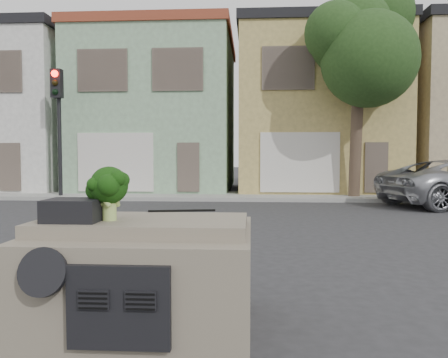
{
  "coord_description": "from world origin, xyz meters",
  "views": [
    {
      "loc": [
        1.0,
        -7.14,
        1.7
      ],
      "look_at": [
        0.53,
        0.5,
        1.3
      ],
      "focal_mm": 35.0,
      "sensor_mm": 36.0,
      "label": 1
    }
  ],
  "objects": [
    {
      "name": "ground_plane",
      "position": [
        0.0,
        0.0,
        0.0
      ],
      "size": [
        120.0,
        120.0,
        0.0
      ],
      "primitive_type": "plane",
      "color": "#303033",
      "rests_on": "ground"
    },
    {
      "name": "sidewalk",
      "position": [
        0.0,
        10.5,
        0.07
      ],
      "size": [
        40.0,
        3.0,
        0.15
      ],
      "primitive_type": "cube",
      "color": "gray",
      "rests_on": "ground"
    },
    {
      "name": "townhouse_white",
      "position": [
        -11.0,
        14.5,
        3.77
      ],
      "size": [
        7.2,
        8.2,
        7.55
      ],
      "primitive_type": "cube",
      "color": "silver",
      "rests_on": "ground"
    },
    {
      "name": "townhouse_mint",
      "position": [
        -3.5,
        14.5,
        3.77
      ],
      "size": [
        7.2,
        8.2,
        7.55
      ],
      "primitive_type": "cube",
      "color": "#86AA85",
      "rests_on": "ground"
    },
    {
      "name": "townhouse_tan",
      "position": [
        4.0,
        14.5,
        3.77
      ],
      "size": [
        7.2,
        8.2,
        7.55
      ],
      "primitive_type": "cube",
      "color": "tan",
      "rests_on": "ground"
    },
    {
      "name": "traffic_signal",
      "position": [
        -6.5,
        9.5,
        2.55
      ],
      "size": [
        0.4,
        0.4,
        5.1
      ],
      "primitive_type": "cube",
      "color": "black",
      "rests_on": "ground"
    },
    {
      "name": "tree_near",
      "position": [
        5.0,
        9.8,
        4.25
      ],
      "size": [
        4.4,
        4.0,
        8.5
      ],
      "primitive_type": "cube",
      "color": "#244119",
      "rests_on": "ground"
    },
    {
      "name": "car_dashboard",
      "position": [
        0.0,
        -3.0,
        0.56
      ],
      "size": [
        2.0,
        1.8,
        1.12
      ],
      "primitive_type": "cube",
      "color": "#786E5C",
      "rests_on": "ground"
    },
    {
      "name": "instrument_hump",
      "position": [
        -0.58,
        -3.35,
        1.22
      ],
      "size": [
        0.48,
        0.38,
        0.2
      ],
      "primitive_type": "cube",
      "color": "black",
      "rests_on": "car_dashboard"
    },
    {
      "name": "wiper_arm",
      "position": [
        0.28,
        -2.62,
        1.13
      ],
      "size": [
        0.69,
        0.15,
        0.02
      ],
      "primitive_type": "cube",
      "rotation": [
        0.0,
        0.0,
        0.17
      ],
      "color": "black",
      "rests_on": "car_dashboard"
    },
    {
      "name": "broccoli",
      "position": [
        -0.28,
        -3.27,
        1.37
      ],
      "size": [
        0.53,
        0.53,
        0.5
      ],
      "primitive_type": "cube",
      "rotation": [
        0.0,
        0.0,
        4.36
      ],
      "color": "black",
      "rests_on": "car_dashboard"
    }
  ]
}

